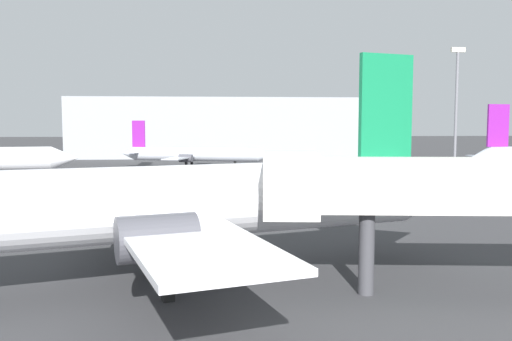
% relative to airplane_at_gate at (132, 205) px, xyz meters
% --- Properties ---
extents(airplane_at_gate, '(36.57, 22.96, 11.25)m').
position_rel_airplane_at_gate_xyz_m(airplane_at_gate, '(0.00, 0.00, 0.00)').
color(airplane_at_gate, white).
rests_on(airplane_at_gate, ground_plane).
extents(airplane_far_right, '(26.01, 17.89, 8.06)m').
position_rel_airplane_at_gate_xyz_m(airplane_far_right, '(1.04, 66.15, -1.53)').
color(airplane_far_right, silver).
rests_on(airplane_far_right, ground_plane).
extents(jet_bridge, '(18.06, 4.43, 6.29)m').
position_rel_airplane_at_gate_xyz_m(jet_bridge, '(13.85, -1.89, 0.80)').
color(jet_bridge, silver).
rests_on(jet_bridge, ground_plane).
extents(light_mast_right, '(2.40, 0.50, 20.50)m').
position_rel_airplane_at_gate_xyz_m(light_mast_right, '(46.24, 65.39, 7.57)').
color(light_mast_right, slate).
rests_on(light_mast_right, ground_plane).
extents(terminal_building, '(62.93, 21.12, 13.17)m').
position_rel_airplane_at_gate_xyz_m(terminal_building, '(4.99, 100.85, 2.63)').
color(terminal_building, '#999EA3').
rests_on(terminal_building, ground_plane).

